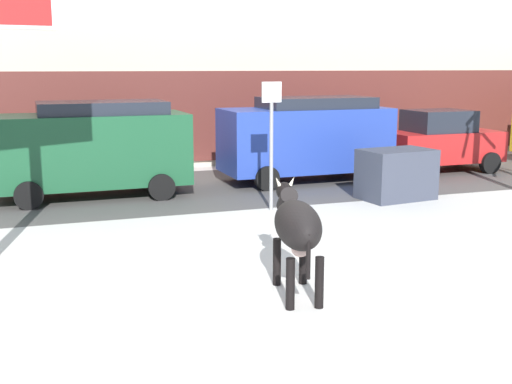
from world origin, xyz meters
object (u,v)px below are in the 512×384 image
object	(u,v)px
car_blue_van	(306,137)
car_red_hatchback	(441,141)
cow_black	(297,225)
car_darkgreen_van	(92,147)
dumpster	(396,174)
street_sign	(271,135)

from	to	relation	value
car_blue_van	car_red_hatchback	size ratio (longest dim) A/B	1.31
car_blue_van	cow_black	bearing A→B (deg)	-114.51
car_darkgreen_van	car_blue_van	bearing A→B (deg)	3.21
cow_black	dumpster	size ratio (longest dim) A/B	1.14
dumpster	car_darkgreen_van	bearing A→B (deg)	158.95
car_blue_van	car_red_hatchback	bearing A→B (deg)	2.58
car_red_hatchback	street_sign	world-z (taller)	street_sign
car_darkgreen_van	street_sign	distance (m)	4.56
car_darkgreen_van	street_sign	bearing A→B (deg)	-38.12
cow_black	car_blue_van	bearing A→B (deg)	65.49
car_darkgreen_van	street_sign	world-z (taller)	street_sign
car_red_hatchback	street_sign	distance (m)	7.54
car_blue_van	dumpster	distance (m)	3.21
car_blue_van	car_red_hatchback	world-z (taller)	car_blue_van
car_red_hatchback	dumpster	bearing A→B (deg)	-137.46
cow_black	car_red_hatchback	bearing A→B (deg)	45.65
cow_black	dumpster	world-z (taller)	cow_black
cow_black	car_darkgreen_van	bearing A→B (deg)	104.22
dumpster	street_sign	xyz separation A→B (m)	(-3.27, -0.17, 1.07)
cow_black	car_red_hatchback	distance (m)	11.84
street_sign	car_red_hatchback	bearing A→B (deg)	26.36
car_red_hatchback	street_sign	bearing A→B (deg)	-153.64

